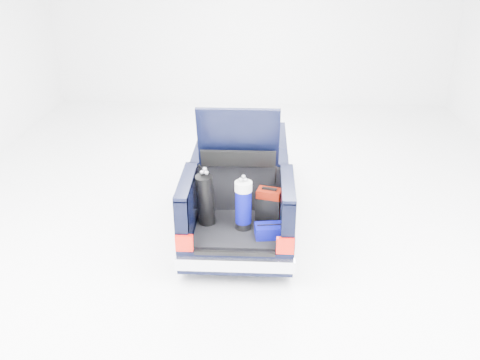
# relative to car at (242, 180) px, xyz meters

# --- Properties ---
(ground) EXTENTS (14.00, 14.00, 0.00)m
(ground) POSITION_rel_car_xyz_m (0.00, -0.11, -0.67)
(ground) COLOR white
(ground) RESTS_ON ground
(car) EXTENTS (1.87, 4.65, 2.47)m
(car) POSITION_rel_car_xyz_m (0.00, 0.00, 0.00)
(car) COLOR black
(car) RESTS_ON ground
(red_suitcase) EXTENTS (0.42, 0.33, 0.62)m
(red_suitcase) POSITION_rel_car_xyz_m (0.50, -1.40, 0.22)
(red_suitcase) COLOR #630F03
(red_suitcase) RESTS_ON car
(black_golf_bag) EXTENTS (0.37, 0.42, 0.97)m
(black_golf_bag) POSITION_rel_car_xyz_m (-0.50, -1.49, 0.36)
(black_golf_bag) COLOR black
(black_golf_bag) RESTS_ON car
(blue_golf_bag) EXTENTS (0.34, 0.34, 0.91)m
(blue_golf_bag) POSITION_rel_car_xyz_m (0.10, -1.58, 0.34)
(blue_golf_bag) COLOR black
(blue_golf_bag) RESTS_ON car
(blue_duffel) EXTENTS (0.44, 0.32, 0.22)m
(blue_duffel) POSITION_rel_car_xyz_m (0.50, -1.83, 0.03)
(blue_duffel) COLOR #04056B
(blue_duffel) RESTS_ON car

